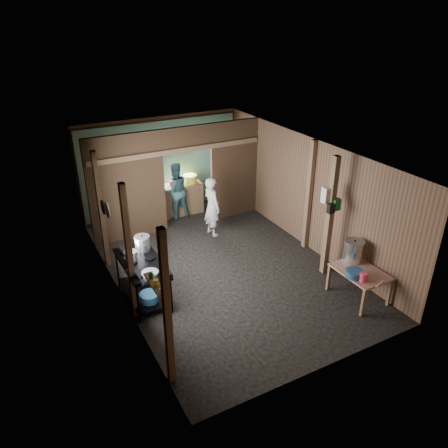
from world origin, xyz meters
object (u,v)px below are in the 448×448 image
stove_pot_large (143,243)px  stock_pot (353,251)px  gas_range (143,280)px  pink_bucket (363,277)px  cook (212,207)px  yellow_tub (190,179)px  prep_table (358,284)px

stove_pot_large → stock_pot: bearing=-27.9°
gas_range → pink_bucket: bearing=-32.0°
cook → stove_pot_large: bearing=116.9°
gas_range → stock_pot: size_ratio=3.17×
stock_pot → cook: 3.67m
stock_pot → gas_range: bearing=158.1°
stock_pot → cook: bearing=113.0°
stove_pot_large → cook: size_ratio=0.21×
pink_bucket → yellow_tub: bearing=100.1°
prep_table → cook: bearing=109.3°
gas_range → yellow_tub: 4.23m
yellow_tub → stock_pot: bearing=-74.8°
stove_pot_large → cook: (2.23, 1.44, -0.25)m
pink_bucket → stove_pot_large: bearing=142.2°
cook → prep_table: bearing=-166.7°
gas_range → stock_pot: stock_pot is taller
yellow_tub → cook: (-0.10, -1.54, -0.21)m
stove_pot_large → cook: cook is taller
gas_range → pink_bucket: size_ratio=8.90×
yellow_tub → cook: size_ratio=0.26×
yellow_tub → prep_table: bearing=-77.1°
prep_table → stove_pot_large: stove_pot_large is taller
gas_range → yellow_tub: bearing=53.5°
gas_range → yellow_tub: size_ratio=3.79×
prep_table → pink_bucket: 0.52m
stock_pot → yellow_tub: (-1.33, 4.92, 0.14)m
stock_pot → cook: size_ratio=0.31×
gas_range → prep_table: bearing=-27.2°
gas_range → stock_pot: (3.83, -1.54, 0.39)m
prep_table → stock_pot: size_ratio=2.23×
yellow_tub → cook: cook is taller
prep_table → stock_pot: 0.64m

